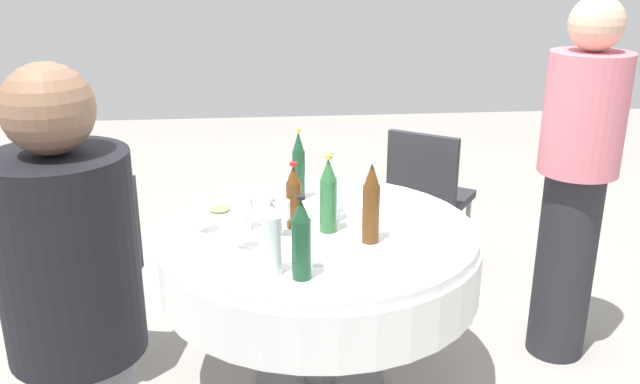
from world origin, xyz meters
name	(u,v)px	position (x,y,z in m)	size (l,w,h in m)	color
ground_plane	(320,381)	(0.00, 0.00, 0.00)	(10.00, 10.00, 0.00)	gray
dining_table	(320,261)	(0.00, 0.00, 0.59)	(1.30, 1.30, 0.74)	white
bottle_brown_rear	(294,197)	(0.10, -0.02, 0.87)	(0.06, 0.06, 0.27)	#593314
bottle_clear_mid	(330,190)	(-0.05, -0.06, 0.88)	(0.06, 0.06, 0.30)	silver
bottle_brown_south	(371,204)	(-0.18, 0.16, 0.89)	(0.07, 0.07, 0.33)	#593314
bottle_green_west	(328,197)	(-0.03, 0.04, 0.89)	(0.07, 0.07, 0.32)	#2D6B38
bottle_dark_green_north	(301,240)	(0.10, 0.44, 0.88)	(0.07, 0.07, 0.30)	#194728
bottle_clear_front	(272,239)	(0.20, 0.39, 0.87)	(0.06, 0.06, 0.28)	silver
bottle_dark_green_far	(299,167)	(0.06, -0.34, 0.89)	(0.06, 0.06, 0.33)	#194728
wine_glass_west	(329,190)	(-0.05, -0.15, 0.84)	(0.07, 0.07, 0.15)	white
wine_glass_north	(281,212)	(0.16, 0.07, 0.84)	(0.07, 0.07, 0.15)	white
wine_glass_front	(200,207)	(0.47, 0.01, 0.85)	(0.07, 0.07, 0.15)	white
wine_glass_far	(241,222)	(0.31, 0.18, 0.85)	(0.07, 0.07, 0.15)	white
wine_glass_outer	(245,206)	(0.30, -0.02, 0.84)	(0.07, 0.07, 0.14)	white
plate_outer	(409,260)	(-0.29, 0.36, 0.75)	(0.23, 0.23, 0.02)	white
plate_inner	(383,205)	(-0.30, -0.20, 0.75)	(0.24, 0.24, 0.02)	white
plate_near	(220,212)	(0.41, -0.18, 0.75)	(0.20, 0.20, 0.04)	white
plate_right	(318,251)	(0.03, 0.25, 0.75)	(0.23, 0.23, 0.02)	white
knife_mid	(338,191)	(-0.12, -0.42, 0.74)	(0.18, 0.02, 0.01)	silver
spoon_south	(289,211)	(0.12, -0.19, 0.74)	(0.18, 0.02, 0.01)	silver
person_rear	(81,356)	(0.71, 1.00, 0.83)	(0.34, 0.34, 1.58)	slate
person_mid	(576,179)	(-1.14, -0.15, 0.86)	(0.34, 0.34, 1.64)	#26262B
chair_front	(99,266)	(0.94, -0.19, 0.52)	(0.47, 0.47, 0.87)	#2D2D33
chair_far	(427,191)	(-0.70, -1.00, 0.52)	(0.56, 0.56, 0.87)	#2D2D33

